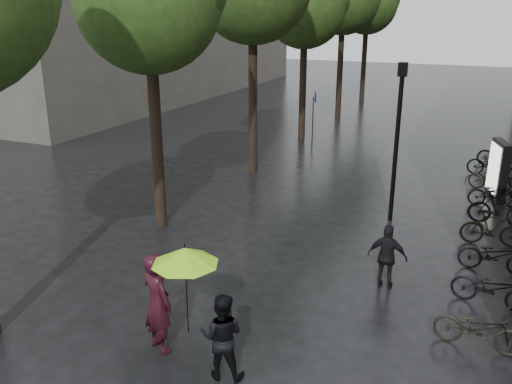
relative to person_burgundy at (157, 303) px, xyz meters
The scene contains 8 objects.
person_burgundy is the anchor object (origin of this frame).
person_black 1.44m from the person_burgundy, ahead, with size 0.75×0.58×1.54m, color black.
lime_umbrella 1.28m from the person_burgundy, ahead, with size 1.15×1.15×1.69m.
pedestrian_walking 5.21m from the person_burgundy, 50.45° to the left, with size 0.87×0.36×1.49m, color black.
parked_bicycles 10.75m from the person_burgundy, 59.78° to the left, with size 2.06×13.85×1.01m.
ad_lightbox 12.69m from the person_burgundy, 64.81° to the left, with size 0.29×1.28×1.92m.
lamp_post 8.76m from the person_burgundy, 72.04° to the left, with size 0.23×0.23×4.56m.
cycle_sign 15.73m from the person_burgundy, 98.03° to the left, with size 0.13×0.46×2.51m.
Camera 1 is at (4.29, -5.17, 5.92)m, focal length 38.00 mm.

